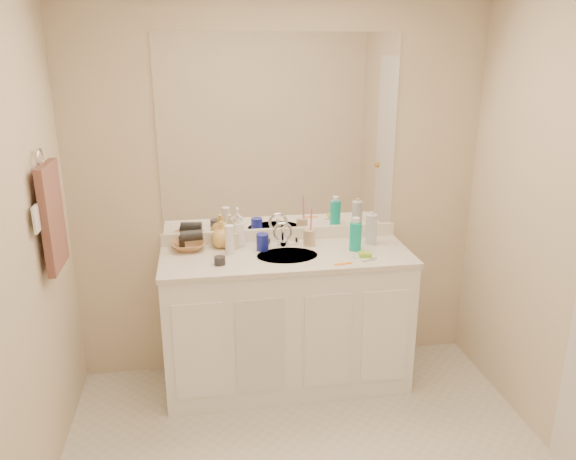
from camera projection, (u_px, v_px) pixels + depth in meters
The scene contains 25 objects.
wall_back at pixel (280, 192), 3.55m from camera, with size 2.60×0.02×2.40m, color beige.
vanity_cabinet at pixel (287, 322), 3.54m from camera, with size 1.50×0.55×0.85m, color white.
countertop at pixel (287, 256), 3.40m from camera, with size 1.52×0.57×0.03m, color silver.
backsplash at pixel (280, 234), 3.63m from camera, with size 1.52×0.03×0.08m, color white.
sink_basin at pixel (287, 257), 3.38m from camera, with size 0.37×0.37×0.02m, color beige.
faucet at pixel (283, 237), 3.53m from camera, with size 0.02×0.02×0.11m, color silver.
mirror at pixel (280, 135), 3.44m from camera, with size 1.48×0.01×1.20m, color white.
blue_mug at pixel (262, 242), 3.45m from camera, with size 0.08×0.08×0.10m, color navy.
tan_cup at pixel (309, 238), 3.53m from camera, with size 0.07×0.07×0.10m, color tan.
toothbrush at pixel (311, 222), 3.50m from camera, with size 0.01×0.01×0.20m, color #FB42B3.
mouthwash_bottle at pixel (355, 237), 3.44m from camera, with size 0.07×0.07×0.18m, color #0EAC96.
clear_pump_bottle at pixel (371, 229), 3.55m from camera, with size 0.07×0.07×0.19m, color silver.
soap_dish at pixel (365, 258), 3.32m from camera, with size 0.11×0.08×0.01m, color white.
green_soap at pixel (365, 255), 3.32m from camera, with size 0.08×0.05×0.03m, color #8EC931.
orange_comb at pixel (343, 264), 3.24m from camera, with size 0.11×0.02×0.00m, color orange.
dark_jar at pixel (220, 261), 3.23m from camera, with size 0.07×0.07×0.05m, color #242328.
extra_white_bottle at pixel (230, 240), 3.38m from camera, with size 0.06×0.06×0.18m, color white.
soap_bottle_white at pixel (239, 230), 3.51m from camera, with size 0.08×0.08×0.21m, color white.
soap_bottle_cream at pixel (232, 237), 3.47m from camera, with size 0.07×0.07×0.15m, color beige.
soap_bottle_yellow at pixel (221, 234), 3.49m from camera, with size 0.13×0.13×0.17m, color #E2B258.
wicker_basket at pixel (189, 246), 3.47m from camera, with size 0.21×0.21×0.05m, color #A97144.
hair_dryer at pixel (191, 236), 3.45m from camera, with size 0.07×0.07×0.13m, color black.
towel_ring at pixel (40, 159), 2.76m from camera, with size 0.11×0.11×0.01m, color silver.
hand_towel at pixel (52, 217), 2.86m from camera, with size 0.04×0.32×0.55m, color brown.
switch_plate at pixel (36, 219), 2.65m from camera, with size 0.01×0.09×0.13m, color white.
Camera 1 is at (-0.50, -2.12, 2.08)m, focal length 35.00 mm.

